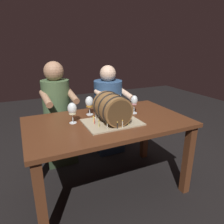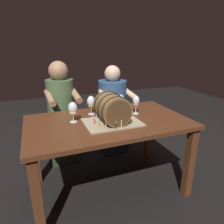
{
  "view_description": "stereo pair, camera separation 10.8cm",
  "coord_description": "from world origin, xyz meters",
  "px_view_note": "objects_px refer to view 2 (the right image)",
  "views": [
    {
      "loc": [
        -0.69,
        -1.56,
        1.38
      ],
      "look_at": [
        0.01,
        -0.07,
        0.83
      ],
      "focal_mm": 32.53,
      "sensor_mm": 36.0,
      "label": 1
    },
    {
      "loc": [
        -0.59,
        -1.6,
        1.38
      ],
      "look_at": [
        0.01,
        -0.07,
        0.83
      ],
      "focal_mm": 32.53,
      "sensor_mm": 36.0,
      "label": 2
    }
  ],
  "objects_px": {
    "dining_table": "(108,131)",
    "wine_glass_rose": "(136,102)",
    "wine_glass_amber": "(91,102)",
    "person_seated_right": "(113,113)",
    "barrel_cake": "(112,109)",
    "wine_glass_red": "(103,98)",
    "wine_glass_empty": "(120,100)",
    "person_seated_left": "(62,118)",
    "wine_glass_white": "(73,109)"
  },
  "relations": [
    {
      "from": "wine_glass_amber",
      "to": "wine_glass_empty",
      "type": "relative_size",
      "value": 1.02
    },
    {
      "from": "wine_glass_rose",
      "to": "wine_glass_amber",
      "type": "bearing_deg",
      "value": 160.45
    },
    {
      "from": "wine_glass_rose",
      "to": "wine_glass_empty",
      "type": "height_order",
      "value": "wine_glass_rose"
    },
    {
      "from": "person_seated_right",
      "to": "wine_glass_red",
      "type": "bearing_deg",
      "value": -120.89
    },
    {
      "from": "wine_glass_red",
      "to": "person_seated_left",
      "type": "height_order",
      "value": "person_seated_left"
    },
    {
      "from": "wine_glass_amber",
      "to": "person_seated_right",
      "type": "bearing_deg",
      "value": 50.03
    },
    {
      "from": "wine_glass_red",
      "to": "person_seated_right",
      "type": "xyz_separation_m",
      "value": [
        0.28,
        0.48,
        -0.33
      ]
    },
    {
      "from": "barrel_cake",
      "to": "person_seated_right",
      "type": "relative_size",
      "value": 0.42
    },
    {
      "from": "wine_glass_red",
      "to": "wine_glass_white",
      "type": "height_order",
      "value": "wine_glass_red"
    },
    {
      "from": "dining_table",
      "to": "person_seated_left",
      "type": "relative_size",
      "value": 1.19
    },
    {
      "from": "person_seated_left",
      "to": "wine_glass_red",
      "type": "bearing_deg",
      "value": -53.06
    },
    {
      "from": "barrel_cake",
      "to": "dining_table",
      "type": "bearing_deg",
      "value": 96.05
    },
    {
      "from": "wine_glass_empty",
      "to": "wine_glass_amber",
      "type": "bearing_deg",
      "value": 172.65
    },
    {
      "from": "wine_glass_amber",
      "to": "wine_glass_empty",
      "type": "bearing_deg",
      "value": -7.35
    },
    {
      "from": "person_seated_left",
      "to": "person_seated_right",
      "type": "relative_size",
      "value": 1.06
    },
    {
      "from": "wine_glass_red",
      "to": "barrel_cake",
      "type": "bearing_deg",
      "value": -95.32
    },
    {
      "from": "barrel_cake",
      "to": "wine_glass_rose",
      "type": "distance_m",
      "value": 0.34
    },
    {
      "from": "dining_table",
      "to": "wine_glass_red",
      "type": "distance_m",
      "value": 0.34
    },
    {
      "from": "wine_glass_amber",
      "to": "wine_glass_empty",
      "type": "distance_m",
      "value": 0.29
    },
    {
      "from": "barrel_cake",
      "to": "person_seated_left",
      "type": "bearing_deg",
      "value": 112.64
    },
    {
      "from": "barrel_cake",
      "to": "wine_glass_red",
      "type": "height_order",
      "value": "barrel_cake"
    },
    {
      "from": "wine_glass_rose",
      "to": "person_seated_left",
      "type": "relative_size",
      "value": 0.15
    },
    {
      "from": "wine_glass_amber",
      "to": "wine_glass_empty",
      "type": "height_order",
      "value": "wine_glass_amber"
    },
    {
      "from": "dining_table",
      "to": "person_seated_right",
      "type": "height_order",
      "value": "person_seated_right"
    },
    {
      "from": "barrel_cake",
      "to": "wine_glass_rose",
      "type": "relative_size",
      "value": 2.64
    },
    {
      "from": "dining_table",
      "to": "person_seated_right",
      "type": "relative_size",
      "value": 1.26
    },
    {
      "from": "wine_glass_empty",
      "to": "wine_glass_white",
      "type": "bearing_deg",
      "value": -167.51
    },
    {
      "from": "wine_glass_red",
      "to": "wine_glass_empty",
      "type": "relative_size",
      "value": 1.15
    },
    {
      "from": "wine_glass_white",
      "to": "person_seated_right",
      "type": "relative_size",
      "value": 0.16
    },
    {
      "from": "wine_glass_white",
      "to": "person_seated_right",
      "type": "xyz_separation_m",
      "value": [
        0.62,
        0.64,
        -0.32
      ]
    },
    {
      "from": "wine_glass_red",
      "to": "person_seated_left",
      "type": "relative_size",
      "value": 0.17
    },
    {
      "from": "barrel_cake",
      "to": "wine_glass_amber",
      "type": "distance_m",
      "value": 0.31
    },
    {
      "from": "wine_glass_amber",
      "to": "person_seated_left",
      "type": "relative_size",
      "value": 0.15
    },
    {
      "from": "wine_glass_amber",
      "to": "person_seated_left",
      "type": "height_order",
      "value": "person_seated_left"
    },
    {
      "from": "wine_glass_empty",
      "to": "wine_glass_rose",
      "type": "bearing_deg",
      "value": -42.27
    },
    {
      "from": "dining_table",
      "to": "wine_glass_amber",
      "type": "relative_size",
      "value": 7.84
    },
    {
      "from": "wine_glass_rose",
      "to": "person_seated_left",
      "type": "xyz_separation_m",
      "value": [
        -0.63,
        0.64,
        -0.3
      ]
    },
    {
      "from": "wine_glass_red",
      "to": "wine_glass_rose",
      "type": "relative_size",
      "value": 1.14
    },
    {
      "from": "dining_table",
      "to": "person_seated_right",
      "type": "bearing_deg",
      "value": 65.77
    },
    {
      "from": "wine_glass_empty",
      "to": "wine_glass_red",
      "type": "bearing_deg",
      "value": 159.24
    },
    {
      "from": "wine_glass_red",
      "to": "wine_glass_rose",
      "type": "distance_m",
      "value": 0.32
    },
    {
      "from": "wine_glass_empty",
      "to": "person_seated_left",
      "type": "bearing_deg",
      "value": 133.93
    },
    {
      "from": "person_seated_left",
      "to": "person_seated_right",
      "type": "distance_m",
      "value": 0.64
    },
    {
      "from": "wine_glass_red",
      "to": "wine_glass_amber",
      "type": "bearing_deg",
      "value": -170.43
    },
    {
      "from": "dining_table",
      "to": "wine_glass_rose",
      "type": "height_order",
      "value": "wine_glass_rose"
    },
    {
      "from": "wine_glass_white",
      "to": "barrel_cake",
      "type": "bearing_deg",
      "value": -24.79
    },
    {
      "from": "dining_table",
      "to": "wine_glass_amber",
      "type": "bearing_deg",
      "value": 113.97
    },
    {
      "from": "wine_glass_rose",
      "to": "wine_glass_empty",
      "type": "bearing_deg",
      "value": 137.73
    },
    {
      "from": "wine_glass_white",
      "to": "wine_glass_empty",
      "type": "relative_size",
      "value": 1.02
    },
    {
      "from": "dining_table",
      "to": "wine_glass_empty",
      "type": "xyz_separation_m",
      "value": [
        0.19,
        0.18,
        0.23
      ]
    }
  ]
}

